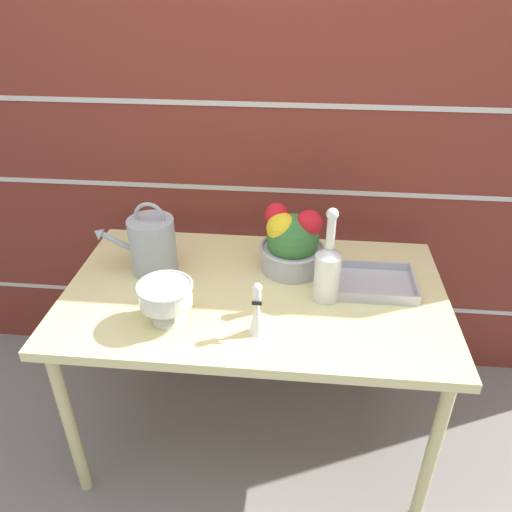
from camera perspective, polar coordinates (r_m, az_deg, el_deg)
ground_plane at (r=2.32m, az=-0.10°, el=-19.02°), size 12.00×12.00×0.00m
brick_wall at (r=2.13m, az=1.33°, el=12.48°), size 3.60×0.08×2.20m
patio_table at (r=1.85m, az=-0.12°, el=-5.48°), size 1.38×0.81×0.74m
watering_can at (r=1.91m, az=-11.81°, el=1.27°), size 0.32×0.17×0.29m
crystal_pedestal_bowl at (r=1.64m, az=-10.31°, el=-4.48°), size 0.18×0.18×0.14m
flower_planter at (r=1.88m, az=4.08°, el=1.54°), size 0.25×0.25×0.26m
glass_decanter at (r=1.72m, az=8.19°, el=-1.52°), size 0.09×0.09×0.35m
figurine_vase at (r=1.58m, az=0.14°, el=-6.53°), size 0.06×0.06×0.19m
wire_tray at (r=1.88m, az=13.07°, el=-3.11°), size 0.31×0.22×0.04m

